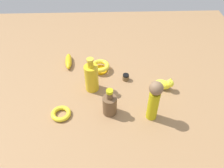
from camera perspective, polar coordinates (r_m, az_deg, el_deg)
ground at (r=1.30m, az=0.00°, el=-1.88°), size 2.00×2.00×0.00m
nail_polish_jar at (r=1.36m, az=3.48°, el=1.72°), size 0.04×0.04×0.04m
bowl at (r=1.42m, az=-2.96°, el=4.40°), size 0.12×0.12×0.05m
person_figure_adult at (r=1.10m, az=10.53°, el=-3.79°), size 0.07×0.07×0.24m
bottle_short at (r=1.15m, az=-0.57°, el=-5.14°), size 0.07×0.07×0.16m
cat_figurine at (r=1.33m, az=12.97°, el=0.00°), size 0.09×0.12×0.08m
banana at (r=1.51m, az=-10.85°, el=5.66°), size 0.16×0.06×0.04m
bottle_tall at (r=1.26m, az=-5.17°, el=1.72°), size 0.08×0.08×0.21m
bangle at (r=1.21m, az=-12.68°, el=-7.28°), size 0.10×0.10×0.02m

